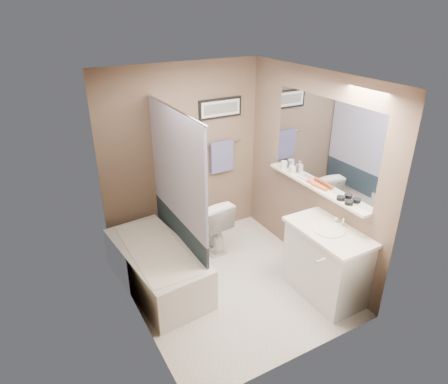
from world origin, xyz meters
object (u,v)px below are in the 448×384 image
candle_bowl_far (341,198)px  soap_bottle (292,168)px  bathtub (157,267)px  candle_bowl_near (349,203)px  hair_brush_back (314,183)px  hair_brush_front (319,186)px  toilet (207,223)px  vanity (326,264)px  glass_jar (284,165)px

candle_bowl_far → soap_bottle: size_ratio=0.63×
bathtub → candle_bowl_near: candle_bowl_near is taller
candle_bowl_far → hair_brush_back: (0.00, 0.43, 0.00)m
candle_bowl_far → hair_brush_front: bearing=90.0°
toilet → vanity: bearing=109.1°
candle_bowl_far → soap_bottle: bearing=90.0°
toilet → candle_bowl_far: size_ratio=8.24×
toilet → hair_brush_back: size_ratio=3.37×
hair_brush_front → glass_jar: glass_jar is taller
candle_bowl_far → soap_bottle: (0.00, 0.84, 0.05)m
vanity → bathtub: bearing=146.4°
candle_bowl_near → glass_jar: glass_jar is taller
glass_jar → hair_brush_front: bearing=-90.0°
candle_bowl_far → glass_jar: size_ratio=0.90×
bathtub → hair_brush_back: (1.79, -0.54, 0.89)m
candle_bowl_near → hair_brush_back: size_ratio=0.41×
candle_bowl_near → hair_brush_back: bearing=90.0°
candle_bowl_far → glass_jar: (0.00, 1.01, 0.03)m
toilet → hair_brush_front: hair_brush_front is taller
toilet → vanity: (0.72, -1.50, 0.03)m
hair_brush_front → candle_bowl_near: bearing=-90.0°
hair_brush_front → glass_jar: (0.00, 0.67, 0.03)m
candle_bowl_near → soap_bottle: size_ratio=0.63×
vanity → hair_brush_front: hair_brush_front is taller
vanity → candle_bowl_near: bearing=-10.2°
glass_jar → vanity: bearing=-99.6°
candle_bowl_near → candle_bowl_far: 0.12m
hair_brush_back → vanity: bearing=-109.6°
bathtub → candle_bowl_far: bearing=-33.9°
toilet → hair_brush_back: (0.90, -0.98, 0.77)m
bathtub → hair_brush_back: size_ratio=6.82×
candle_bowl_near → bathtub: bearing=148.7°
candle_bowl_near → glass_jar: 1.13m
candle_bowl_far → hair_brush_back: bearing=90.0°
hair_brush_front → hair_brush_back: same height
glass_jar → soap_bottle: size_ratio=0.70×
vanity → glass_jar: glass_jar is taller
toilet → hair_brush_front: 1.60m
bathtub → glass_jar: 2.01m
bathtub → toilet: toilet is taller
hair_brush_front → soap_bottle: (0.00, 0.50, 0.05)m
glass_jar → candle_bowl_near: bearing=-90.0°
vanity → soap_bottle: size_ratio=6.26×
candle_bowl_far → glass_jar: bearing=90.0°
hair_brush_front → glass_jar: 0.67m
toilet → soap_bottle: 1.35m
soap_bottle → bathtub: bearing=175.9°
bathtub → hair_brush_front: (1.79, -0.63, 0.89)m
vanity → candle_bowl_far: 0.76m
bathtub → glass_jar: size_ratio=15.00×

